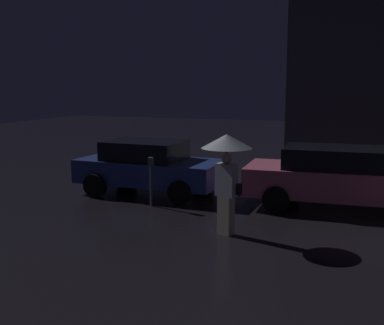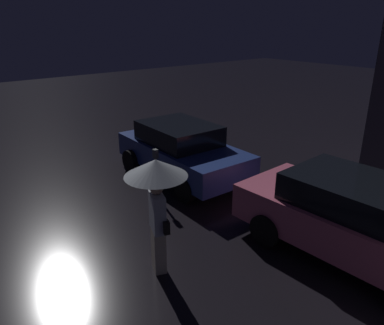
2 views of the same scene
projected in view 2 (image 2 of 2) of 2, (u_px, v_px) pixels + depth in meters
The scene contains 4 objects.
parked_car_blue at pixel (182, 150), 10.26m from camera, with size 4.11×2.05×1.50m.
parked_car_pink at pixel (364, 222), 6.57m from camera, with size 4.70×2.04×1.53m.
pedestrian_with_umbrella at pixel (156, 186), 6.02m from camera, with size 1.03×1.03×2.08m.
parking_meter at pixel (156, 168), 9.02m from camera, with size 0.12×0.10×1.25m.
Camera 2 is at (-1.03, -4.64, 4.13)m, focal length 35.00 mm.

